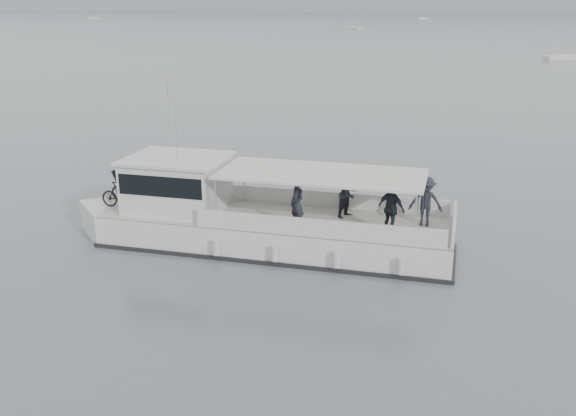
% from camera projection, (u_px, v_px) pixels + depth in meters
% --- Properties ---
extents(ground, '(1400.00, 1400.00, 0.00)m').
position_uv_depth(ground, '(444.00, 243.00, 24.50)').
color(ground, slate).
rests_on(ground, ground).
extents(tour_boat, '(14.90, 4.37, 6.21)m').
position_uv_depth(tour_boat, '(242.00, 219.00, 24.12)').
color(tour_boat, white).
rests_on(tour_boat, ground).
extents(moored_fleet, '(424.93, 365.65, 10.09)m').
position_uv_depth(moored_fleet, '(463.00, 30.00, 199.48)').
color(moored_fleet, white).
rests_on(moored_fleet, ground).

